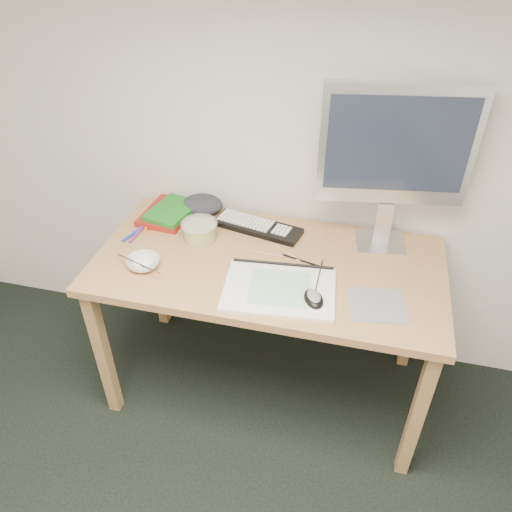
{
  "coord_description": "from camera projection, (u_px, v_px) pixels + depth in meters",
  "views": [
    {
      "loc": [
        0.46,
        -0.13,
        1.97
      ],
      "look_at": [
        0.09,
        1.35,
        0.83
      ],
      "focal_mm": 35.0,
      "sensor_mm": 36.0,
      "label": 1
    }
  ],
  "objects": [
    {
      "name": "mouse",
      "position": [
        314.0,
        296.0,
        1.79
      ],
      "size": [
        0.11,
        0.13,
        0.04
      ],
      "primitive_type": "ellipsoid",
      "rotation": [
        0.0,
        0.0,
        0.43
      ],
      "color": "black",
      "rests_on": "sketchpad"
    },
    {
      "name": "pencil_black",
      "position": [
        305.0,
        262.0,
        2.0
      ],
      "size": [
        0.19,
        0.06,
        0.01
      ],
      "primitive_type": "cylinder",
      "rotation": [
        0.0,
        1.57,
        -0.26
      ],
      "color": "black",
      "rests_on": "desk"
    },
    {
      "name": "desk",
      "position": [
        268.0,
        278.0,
        2.06
      ],
      "size": [
        1.4,
        0.7,
        0.75
      ],
      "color": "#A47C4B",
      "rests_on": "ground"
    },
    {
      "name": "marker_orange",
      "position": [
        147.0,
        224.0,
        2.22
      ],
      "size": [
        0.05,
        0.13,
        0.01
      ],
      "primitive_type": "cylinder",
      "rotation": [
        0.0,
        1.57,
        1.88
      ],
      "color": "orange",
      "rests_on": "desk"
    },
    {
      "name": "book_green",
      "position": [
        172.0,
        211.0,
        2.25
      ],
      "size": [
        0.22,
        0.26,
        0.02
      ],
      "primitive_type": "cube",
      "rotation": [
        0.0,
        0.0,
        -0.22
      ],
      "color": "#1B6D1B",
      "rests_on": "book_red"
    },
    {
      "name": "keyboard",
      "position": [
        258.0,
        227.0,
        2.19
      ],
      "size": [
        0.41,
        0.2,
        0.02
      ],
      "primitive_type": "cube",
      "rotation": [
        0.0,
        0.0,
        -0.21
      ],
      "color": "black",
      "rests_on": "desk"
    },
    {
      "name": "pencil_pink",
      "position": [
        264.0,
        254.0,
        2.05
      ],
      "size": [
        0.16,
        0.01,
        0.01
      ],
      "primitive_type": "cylinder",
      "rotation": [
        0.0,
        1.57,
        -0.04
      ],
      "color": "pink",
      "rests_on": "desk"
    },
    {
      "name": "cloth_lump",
      "position": [
        202.0,
        205.0,
        2.3
      ],
      "size": [
        0.17,
        0.15,
        0.07
      ],
      "primitive_type": "ellipsoid",
      "rotation": [
        0.0,
        0.0,
        -0.13
      ],
      "color": "#25282C",
      "rests_on": "desk"
    },
    {
      "name": "pencil_tan",
      "position": [
        285.0,
        252.0,
        2.05
      ],
      "size": [
        0.15,
        0.1,
        0.01
      ],
      "primitive_type": "cylinder",
      "rotation": [
        0.0,
        1.57,
        -0.59
      ],
      "color": "tan",
      "rests_on": "desk"
    },
    {
      "name": "mousepad",
      "position": [
        377.0,
        305.0,
        1.8
      ],
      "size": [
        0.23,
        0.22,
        0.0
      ],
      "primitive_type": "cube",
      "rotation": [
        0.0,
        0.0,
        0.18
      ],
      "color": "slate",
      "rests_on": "desk"
    },
    {
      "name": "sketchpad",
      "position": [
        279.0,
        289.0,
        1.86
      ],
      "size": [
        0.44,
        0.33,
        0.01
      ],
      "primitive_type": "cube",
      "rotation": [
        0.0,
        0.0,
        0.1
      ],
      "color": "silver",
      "rests_on": "desk"
    },
    {
      "name": "marker_blue",
      "position": [
        133.0,
        233.0,
        2.16
      ],
      "size": [
        0.05,
        0.13,
        0.01
      ],
      "primitive_type": "cylinder",
      "rotation": [
        0.0,
        1.57,
        1.27
      ],
      "color": "#1D3FA0",
      "rests_on": "desk"
    },
    {
      "name": "book_red",
      "position": [
        168.0,
        213.0,
        2.28
      ],
      "size": [
        0.22,
        0.28,
        0.03
      ],
      "primitive_type": "cube",
      "rotation": [
        0.0,
        0.0,
        -0.08
      ],
      "color": "maroon",
      "rests_on": "desk"
    },
    {
      "name": "chopsticks",
      "position": [
        138.0,
        263.0,
        1.93
      ],
      "size": [
        0.21,
        0.09,
        0.02
      ],
      "primitive_type": "cylinder",
      "rotation": [
        0.0,
        1.57,
        -0.34
      ],
      "color": "#BDBDBF",
      "rests_on": "rice_bowl"
    },
    {
      "name": "fruit_tub",
      "position": [
        200.0,
        231.0,
        2.12
      ],
      "size": [
        0.16,
        0.16,
        0.08
      ],
      "primitive_type": "cylinder",
      "rotation": [
        0.0,
        0.0,
        0.05
      ],
      "color": "#E0CE4F",
      "rests_on": "desk"
    },
    {
      "name": "marker_purple",
      "position": [
        137.0,
        233.0,
        2.16
      ],
      "size": [
        0.02,
        0.14,
        0.01
      ],
      "primitive_type": "cylinder",
      "rotation": [
        0.0,
        1.57,
        1.53
      ],
      "color": "#702485",
      "rests_on": "desk"
    },
    {
      "name": "rice_bowl",
      "position": [
        143.0,
        263.0,
        1.97
      ],
      "size": [
        0.16,
        0.16,
        0.04
      ],
      "primitive_type": "imported",
      "rotation": [
        0.0,
        0.0,
        -0.29
      ],
      "color": "white",
      "rests_on": "desk"
    },
    {
      "name": "monitor",
      "position": [
        396.0,
        151.0,
        1.86
      ],
      "size": [
        0.58,
        0.21,
        0.67
      ],
      "rotation": [
        0.0,
        0.0,
        0.16
      ],
      "color": "silver",
      "rests_on": "desk"
    }
  ]
}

